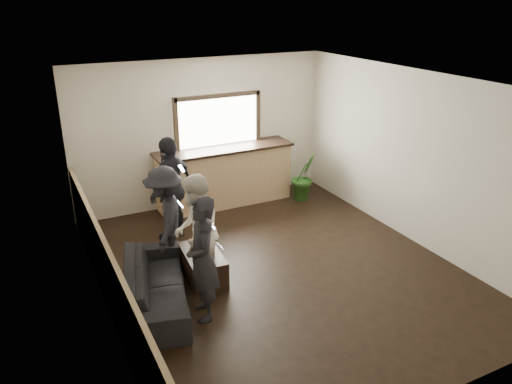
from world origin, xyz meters
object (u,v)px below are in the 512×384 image
cup_b (209,252)px  sofa (155,284)px  person_c (166,219)px  person_d (172,189)px  person_b (196,233)px  bar_counter (224,173)px  potted_plant (304,177)px  person_a (202,259)px  cup_a (194,244)px  coffee_table (203,265)px

cup_b → sofa: bearing=-164.3°
person_c → person_d: 0.98m
person_b → bar_counter: bearing=175.9°
bar_counter → potted_plant: 1.60m
person_a → cup_a: bearing=176.4°
potted_plant → person_c: size_ratio=0.60×
sofa → person_d: (0.83, 1.76, 0.60)m
sofa → person_d: size_ratio=1.13×
sofa → person_a: (0.49, -0.54, 0.53)m
bar_counter → cup_b: bar_counter is taller
person_c → person_d: bearing=178.7°
cup_a → potted_plant: size_ratio=0.13×
person_a → cup_b: bearing=164.1°
cup_a → cup_b: 0.34m
potted_plant → person_d: person_d is taller
sofa → cup_a: bearing=-39.4°
person_a → person_d: (0.34, 2.30, 0.07)m
person_c → person_a: bearing=23.3°
person_a → person_d: bearing=-178.5°
bar_counter → cup_a: bar_counter is taller
coffee_table → person_d: person_d is taller
sofa → potted_plant: bearing=-44.7°
cup_a → person_a: 1.19m
person_b → person_a: bearing=12.6°
sofa → person_d: 2.04m
cup_b → person_b: (-0.20, -0.06, 0.38)m
coffee_table → sofa: bearing=-157.3°
cup_a → person_a: size_ratio=0.08×
cup_a → person_d: (0.07, 1.20, 0.43)m
bar_counter → person_a: bar_counter is taller
sofa → person_a: 0.90m
cup_a → person_b: bearing=-103.1°
cup_b → person_a: 0.94m
coffee_table → person_c: bearing=123.3°
bar_counter → person_c: 2.57m
potted_plant → person_c: person_c is taller
person_a → person_b: size_ratio=0.99×
bar_counter → sofa: bar_counter is taller
bar_counter → person_a: size_ratio=1.65×
bar_counter → cup_b: 2.84m
potted_plant → sofa: bearing=-148.6°
bar_counter → potted_plant: bearing=-18.3°
sofa → person_b: bearing=-61.0°
cup_a → potted_plant: bearing=30.0°
coffee_table → person_d: (0.03, 1.43, 0.68)m
coffee_table → cup_a: size_ratio=7.39×
cup_b → person_a: (-0.38, -0.78, 0.37)m
sofa → cup_a: sofa is taller
person_b → person_c: bearing=-136.1°
cup_b → person_a: person_a is taller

